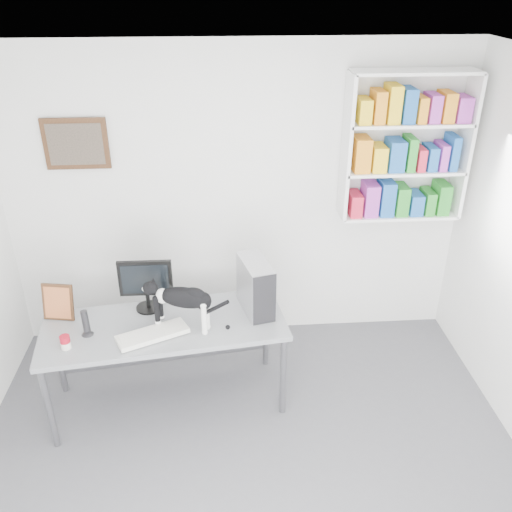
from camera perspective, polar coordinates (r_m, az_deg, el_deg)
name	(u,v)px	position (r m, az deg, el deg)	size (l,w,h in m)	color
room	(252,338)	(3.02, -0.43, -8.65)	(4.01, 4.01, 2.70)	#515156
bookshelf	(406,147)	(4.73, 15.51, 10.98)	(1.03, 0.28, 1.24)	white
wall_art	(76,144)	(4.71, -18.43, 11.14)	(0.52, 0.04, 0.42)	#482A17
desk	(168,364)	(4.44, -9.26, -11.11)	(1.84, 0.71, 0.77)	slate
monitor	(146,285)	(4.29, -11.48, -2.98)	(0.41, 0.20, 0.44)	black
keyboard	(152,334)	(4.08, -10.85, -8.07)	(0.52, 0.20, 0.04)	silver
pc_tower	(256,286)	(4.21, -0.04, -3.17)	(0.19, 0.42, 0.42)	silver
speaker	(86,323)	(4.17, -17.49, -6.70)	(0.09, 0.09, 0.21)	black
leaning_print	(58,301)	(4.40, -20.13, -4.51)	(0.24, 0.10, 0.30)	#482A17
soup_can	(65,342)	(4.11, -19.43, -8.56)	(0.07, 0.07, 0.10)	maroon
cat	(183,308)	(4.04, -7.65, -5.40)	(0.59, 0.16, 0.37)	black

